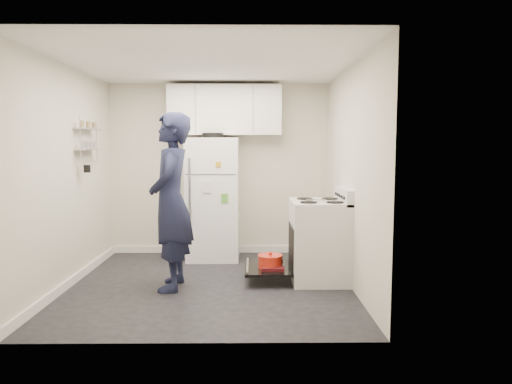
{
  "coord_description": "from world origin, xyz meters",
  "views": [
    {
      "loc": [
        0.48,
        -5.15,
        1.58
      ],
      "look_at": [
        0.53,
        0.21,
        1.05
      ],
      "focal_mm": 32.0,
      "sensor_mm": 36.0,
      "label": 1
    }
  ],
  "objects_px": {
    "refrigerator": "(213,198)",
    "person": "(171,201)",
    "electric_range": "(318,241)",
    "open_oven_door": "(269,265)"
  },
  "relations": [
    {
      "from": "refrigerator",
      "to": "person",
      "type": "bearing_deg",
      "value": -104.14
    },
    {
      "from": "open_oven_door",
      "to": "electric_range",
      "type": "bearing_deg",
      "value": 1.43
    },
    {
      "from": "refrigerator",
      "to": "person",
      "type": "xyz_separation_m",
      "value": [
        -0.35,
        -1.39,
        0.12
      ]
    },
    {
      "from": "electric_range",
      "to": "refrigerator",
      "type": "bearing_deg",
      "value": 140.33
    },
    {
      "from": "electric_range",
      "to": "open_oven_door",
      "type": "bearing_deg",
      "value": -178.57
    },
    {
      "from": "refrigerator",
      "to": "person",
      "type": "relative_size",
      "value": 0.91
    },
    {
      "from": "person",
      "to": "open_oven_door",
      "type": "bearing_deg",
      "value": 102.27
    },
    {
      "from": "electric_range",
      "to": "open_oven_door",
      "type": "distance_m",
      "value": 0.64
    },
    {
      "from": "electric_range",
      "to": "person",
      "type": "bearing_deg",
      "value": -170.23
    },
    {
      "from": "electric_range",
      "to": "open_oven_door",
      "type": "relative_size",
      "value": 1.57
    }
  ]
}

